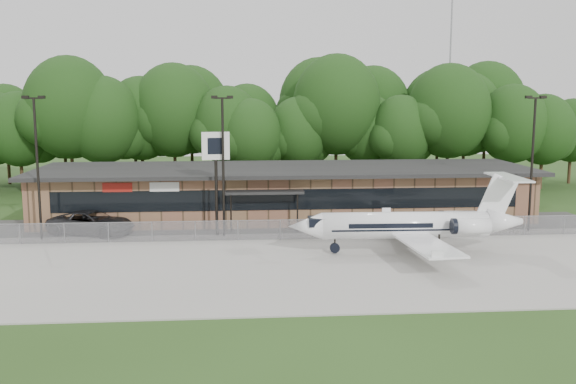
{
  "coord_description": "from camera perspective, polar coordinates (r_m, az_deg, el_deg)",
  "views": [
    {
      "loc": [
        -4.02,
        -29.56,
        10.25
      ],
      "look_at": [
        -0.68,
        12.0,
        3.95
      ],
      "focal_mm": 40.0,
      "sensor_mm": 36.0,
      "label": 1
    }
  ],
  "objects": [
    {
      "name": "pole_sign",
      "position": [
        46.59,
        -6.44,
        3.12
      ],
      "size": [
        2.01,
        0.53,
        7.64
      ],
      "rotation": [
        0.0,
        0.0,
        0.15
      ],
      "color": "black",
      "rests_on": "ground"
    },
    {
      "name": "fence",
      "position": [
        45.73,
        0.55,
        -3.36
      ],
      "size": [
        46.0,
        0.04,
        1.52
      ],
      "color": "gray",
      "rests_on": "ground"
    },
    {
      "name": "light_pole_right",
      "position": [
        51.23,
        20.92,
        3.25
      ],
      "size": [
        1.55,
        0.3,
        10.23
      ],
      "color": "black",
      "rests_on": "ground"
    },
    {
      "name": "ground",
      "position": [
        31.54,
        3.03,
        -10.38
      ],
      "size": [
        160.0,
        160.0,
        0.0
      ],
      "primitive_type": "plane",
      "color": "#274117",
      "rests_on": "ground"
    },
    {
      "name": "parking_lot",
      "position": [
        50.27,
        0.09,
        -3.13
      ],
      "size": [
        50.0,
        9.0,
        0.06
      ],
      "primitive_type": "cube",
      "color": "#383835",
      "rests_on": "ground"
    },
    {
      "name": "terminal",
      "position": [
        54.25,
        -0.3,
        0.04
      ],
      "size": [
        41.0,
        11.65,
        4.3
      ],
      "color": "brown",
      "rests_on": "ground"
    },
    {
      "name": "apron",
      "position": [
        39.13,
        1.47,
        -6.53
      ],
      "size": [
        64.0,
        18.0,
        0.08
      ],
      "primitive_type": "cube",
      "color": "#9E9B93",
      "rests_on": "ground"
    },
    {
      "name": "suv",
      "position": [
        49.73,
        -17.05,
        -2.64
      ],
      "size": [
        7.02,
        4.97,
        1.78
      ],
      "primitive_type": "imported",
      "rotation": [
        0.0,
        0.0,
        1.22
      ],
      "color": "#333335",
      "rests_on": "ground"
    },
    {
      "name": "light_pole_left",
      "position": [
        48.32,
        -21.42,
        2.93
      ],
      "size": [
        1.55,
        0.3,
        10.23
      ],
      "color": "black",
      "rests_on": "ground"
    },
    {
      "name": "radio_mast",
      "position": [
        81.84,
        14.16,
        9.92
      ],
      "size": [
        0.2,
        0.2,
        25.0
      ],
      "primitive_type": "cylinder",
      "color": "gray",
      "rests_on": "ground"
    },
    {
      "name": "light_pole_mid",
      "position": [
        46.27,
        -5.8,
        3.25
      ],
      "size": [
        1.55,
        0.3,
        10.23
      ],
      "color": "black",
      "rests_on": "ground"
    },
    {
      "name": "treeline",
      "position": [
        71.72,
        -1.39,
        6.4
      ],
      "size": [
        72.0,
        12.0,
        15.0
      ],
      "primitive_type": null,
      "color": "#183511",
      "rests_on": "ground"
    },
    {
      "name": "business_jet",
      "position": [
        42.43,
        11.06,
        -2.97
      ],
      "size": [
        15.4,
        13.68,
        5.2
      ],
      "rotation": [
        0.0,
        0.0,
        -0.02
      ],
      "color": "white",
      "rests_on": "ground"
    }
  ]
}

